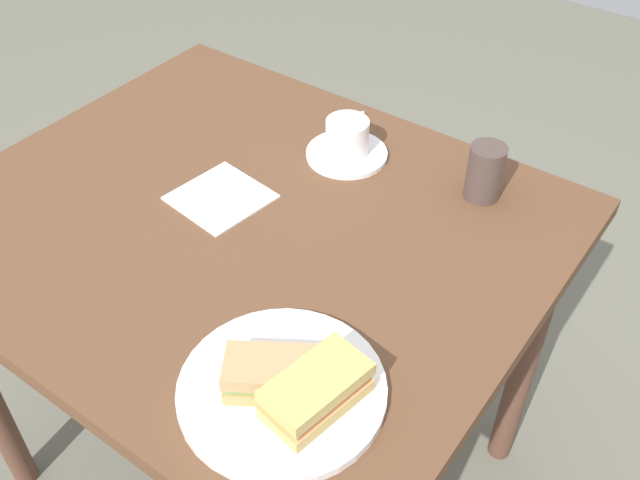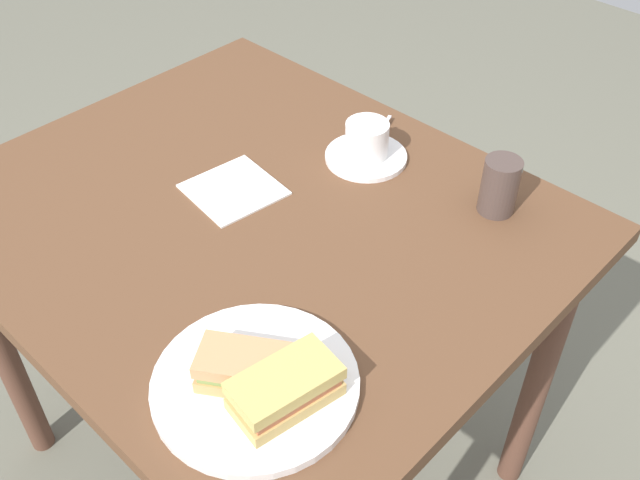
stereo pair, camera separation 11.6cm
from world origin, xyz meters
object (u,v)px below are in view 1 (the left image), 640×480
Objects in this scene: sandwich_back at (317,390)px; coffee_cup at (348,135)px; sandwich_front at (277,375)px; dining_table at (248,262)px; spoon at (357,129)px; napkin at (221,197)px; coffee_saucer at (347,154)px; sandwich_plate at (282,389)px; drinking_glass at (485,172)px.

coffee_cup is at bearing -59.54° from sandwich_back.
sandwich_front is 0.56m from coffee_cup.
dining_table is 6.60× the size of sandwich_front.
napkin is at bearing 75.09° from spoon.
dining_table is 6.55× the size of coffee_saucer.
sandwich_back reaches higher than sandwich_plate.
drinking_glass reaches higher than spoon.
coffee_cup reaches higher than spoon.
coffee_cup is at bearing -71.22° from coffee_saucer.
sandwich_front is 0.56m from coffee_saucer.
sandwich_back reaches higher than spoon.
coffee_saucer is at bearing -114.36° from napkin.
spoon is at bearing -104.91° from napkin.
sandwich_front is 1.03× the size of napkin.
sandwich_back is 0.98× the size of coffee_saucer.
dining_table is 0.44m from sandwich_back.
coffee_cup is (0.24, -0.51, 0.04)m from sandwich_plate.
sandwich_back is 0.54m from drinking_glass.
dining_table is at bearing 87.65° from spoon.
spoon is (0.03, -0.07, 0.01)m from coffee_saucer.
drinking_glass is at bearing -92.27° from sandwich_plate.
sandwich_front is at bearing 114.34° from spoon.
sandwich_front is 0.64m from spoon.
drinking_glass is (-0.30, -0.30, 0.16)m from dining_table.
sandwich_plate is 1.86× the size of sandwich_back.
sandwich_back is at bearing -173.78° from sandwich_plate.
sandwich_front reaches higher than coffee_saucer.
spoon is (0.02, -0.07, -0.03)m from coffee_cup.
sandwich_back reaches higher than sandwich_front.
coffee_cup is 1.13× the size of spoon.
coffee_cup is 0.27m from drinking_glass.
napkin is (0.35, -0.27, -0.01)m from sandwich_plate.
sandwich_front is at bearing 38.72° from sandwich_plate.
drinking_glass is at bearing -135.41° from dining_table.
sandwich_front reaches higher than spoon.
drinking_glass is (-0.37, -0.28, 0.05)m from napkin.
coffee_saucer is 1.52× the size of drinking_glass.
sandwich_back is at bearing 120.46° from coffee_cup.
sandwich_front is at bearing 114.96° from coffee_cup.
napkin is at bearing -32.97° from sandwich_back.
dining_table is at bearing 81.36° from coffee_saucer.
spoon is at bearing -92.35° from dining_table.
drinking_glass reaches higher than sandwich_plate.
spoon is at bearing -65.22° from sandwich_plate.
coffee_cup is at bearing -65.04° from sandwich_front.
coffee_cup reaches higher than sandwich_plate.
drinking_glass reaches higher than sandwich_back.
coffee_saucer is at bearing -98.64° from dining_table.
coffee_saucer reaches higher than dining_table.
sandwich_plate reaches higher than napkin.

